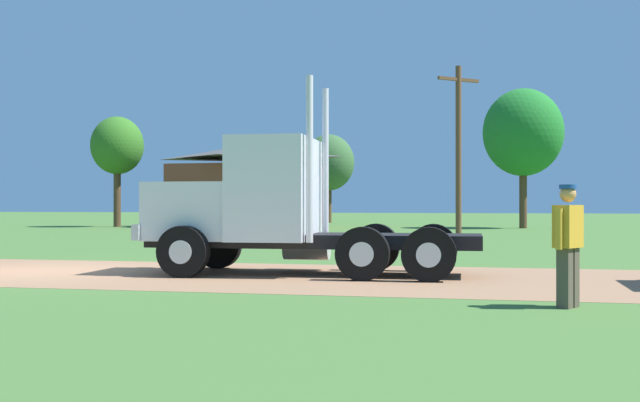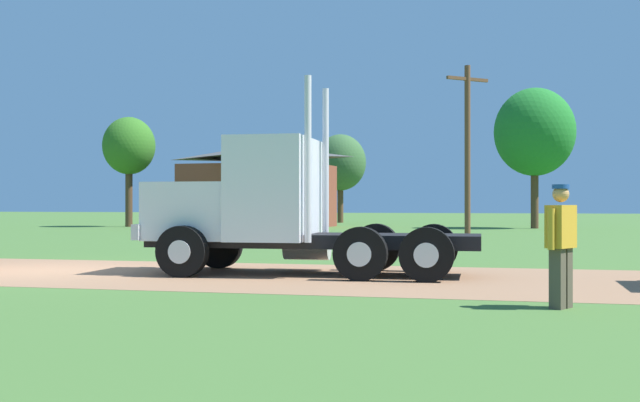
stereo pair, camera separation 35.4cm
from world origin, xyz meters
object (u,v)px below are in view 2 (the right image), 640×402
at_px(visitor_standing_near, 561,240).
at_px(shed_building, 258,188).
at_px(utility_pole_near, 467,145).
at_px(truck_foreground_white, 268,211).

distance_m(visitor_standing_near, shed_building, 38.21).
xyz_separation_m(shed_building, utility_pole_near, (13.25, -10.86, 1.60)).
bearing_deg(utility_pole_near, visitor_standing_near, -83.93).
bearing_deg(shed_building, utility_pole_near, -39.34).
relative_size(truck_foreground_white, visitor_standing_near, 4.03).
xyz_separation_m(truck_foreground_white, utility_pole_near, (3.09, 19.66, 2.72)).
distance_m(truck_foreground_white, utility_pole_near, 20.09).
height_order(truck_foreground_white, shed_building, shed_building).
relative_size(visitor_standing_near, utility_pole_near, 0.23).
bearing_deg(shed_building, truck_foreground_white, -71.59).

